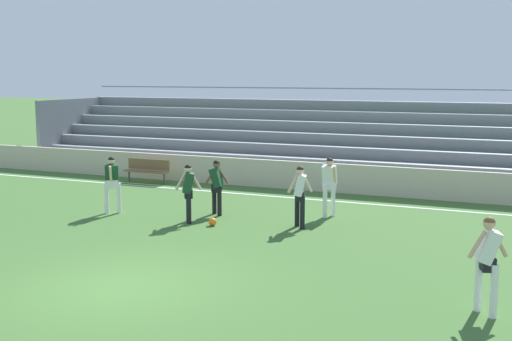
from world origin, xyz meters
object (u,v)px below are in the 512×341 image
Objects in this scene: bench_near_wall_gap at (147,169)px; player_white_wide_left at (329,182)px; player_dark_deep_cover at (188,188)px; player_dark_challenging at (112,180)px; bleacher_stand at (323,138)px; player_white_pressing_high at (300,191)px; player_dark_on_ball at (217,183)px; player_white_wide_right at (488,256)px; soccer_ball at (213,222)px.

player_white_wide_left is at bearing -20.26° from bench_near_wall_gap.
player_dark_challenging is at bearing 176.24° from player_dark_deep_cover.
bleacher_stand is at bearing 109.08° from player_white_wide_left.
bench_near_wall_gap is 9.05m from player_white_pressing_high.
player_dark_challenging is (2.07, -5.07, 0.46)m from bench_near_wall_gap.
player_dark_on_ball is 0.97× the size of player_white_pressing_high.
soccer_ball is at bearing 151.13° from player_white_wide_right.
player_dark_challenging reaches higher than bench_near_wall_gap.
player_white_pressing_high reaches higher than player_dark_deep_cover.
bench_near_wall_gap is 1.04× the size of player_white_wide_left.
player_white_pressing_high is (2.24, -9.01, -0.56)m from bleacher_stand.
player_dark_deep_cover is 4.04m from player_white_wide_left.
bleacher_stand is at bearing 85.28° from player_dark_deep_cover.
player_white_wide_left reaches higher than soccer_ball.
player_white_pressing_high is (7.78, -4.61, 0.45)m from bench_near_wall_gap.
player_white_pressing_high is 1.65m from player_white_wide_left.
player_dark_deep_cover is at bearing -47.89° from bench_near_wall_gap.
bleacher_stand reaches higher than player_white_pressing_high.
player_white_wide_left is at bearing -70.92° from bleacher_stand.
bleacher_stand is 15.17× the size of player_white_pressing_high.
bleacher_stand is 10.10m from player_dark_challenging.
player_white_wide_right is (8.13, -4.15, 0.06)m from player_dark_deep_cover.
player_white_wide_right is at bearing -36.11° from bench_near_wall_gap.
bench_near_wall_gap is 1.12× the size of player_dark_on_ball.
bench_near_wall_gap is at bearing 143.89° from player_white_wide_right.
player_white_pressing_high is 6.99m from player_white_wide_right.
player_white_wide_right reaches higher than player_dark_challenging.
player_dark_challenging is at bearing -175.41° from player_white_pressing_high.
player_white_wide_left is (2.56, -7.39, -0.52)m from bleacher_stand.
player_white_wide_right reaches higher than player_white_pressing_high.
player_white_pressing_high reaches higher than soccer_ball.
player_white_wide_left is 3.60m from soccer_ball.
player_dark_deep_cover is at bearing -168.23° from player_white_pressing_high.
player_dark_on_ball is 3.26m from player_white_wide_left.
player_white_wide_left is 6.37m from player_dark_challenging.
player_white_pressing_high is at bearing -30.65° from bench_near_wall_gap.
player_dark_on_ball reaches higher than bench_near_wall_gap.
player_white_wide_left is 7.83× the size of soccer_ball.
player_white_wide_right is (5.09, -4.78, 0.03)m from player_white_pressing_high.
soccer_ball is at bearing -90.02° from bleacher_stand.
player_white_wide_left is at bearing 79.10° from player_white_pressing_high.
soccer_ball is (-2.56, -2.35, -0.92)m from player_white_wide_left.
player_dark_challenging is 7.67× the size of soccer_ball.
bleacher_stand is at bearing 103.98° from player_white_pressing_high.
player_white_wide_right is (4.78, -6.40, -0.01)m from player_white_wide_left.
player_dark_deep_cover is 0.96× the size of player_dark_challenging.
player_white_wide_left is at bearing 33.93° from player_dark_deep_cover.
player_dark_challenging reaches higher than player_dark_on_ball.
player_dark_challenging is at bearing -160.93° from player_white_wide_left.
player_white_wide_left reaches higher than player_dark_challenging.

